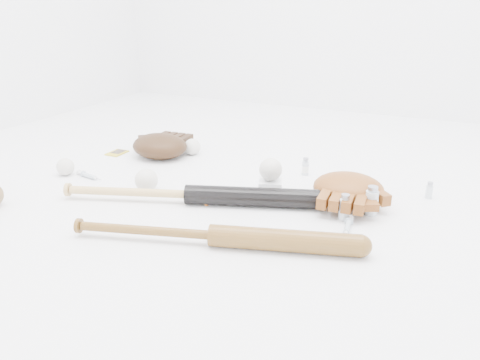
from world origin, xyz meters
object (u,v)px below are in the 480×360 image
at_px(bat_dark, 189,194).
at_px(bat_wood, 213,235).
at_px(pedestal, 270,186).
at_px(glove_dark, 160,146).

height_order(bat_dark, bat_wood, bat_dark).
height_order(bat_wood, pedestal, bat_wood).
bearing_deg(pedestal, bat_dark, -134.95).
distance_m(bat_dark, pedestal, 0.29).
bearing_deg(glove_dark, pedestal, -18.64).
distance_m(bat_dark, glove_dark, 0.52).
relative_size(bat_dark, bat_wood, 1.06).
distance_m(glove_dark, pedestal, 0.60).
xyz_separation_m(bat_wood, glove_dark, (-0.57, 0.59, 0.02)).
bearing_deg(bat_wood, glove_dark, 117.73).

